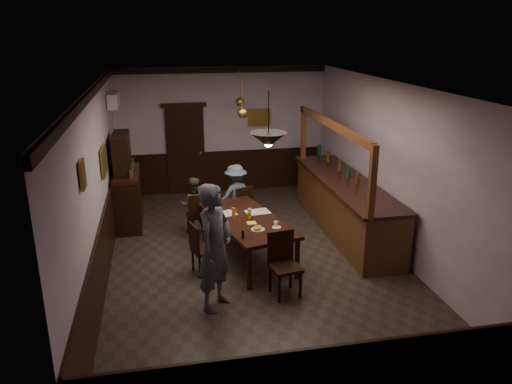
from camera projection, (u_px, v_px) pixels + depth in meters
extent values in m
cube|color=#2D2621|center=(254.00, 259.00, 8.75)|extent=(5.00, 8.00, 0.01)
cube|color=white|center=(254.00, 86.00, 7.80)|extent=(5.00, 8.00, 0.01)
cube|color=#B49BB2|center=(222.00, 131.00, 12.00)|extent=(5.00, 0.01, 3.00)
cube|color=#B49BB2|center=(338.00, 301.00, 4.55)|extent=(5.00, 0.01, 3.00)
cube|color=#B49BB2|center=(98.00, 186.00, 7.81)|extent=(0.01, 8.00, 3.00)
cube|color=#B49BB2|center=(394.00, 169.00, 8.74)|extent=(0.01, 8.00, 3.00)
cube|color=black|center=(247.00, 220.00, 8.56)|extent=(1.50, 2.38, 0.06)
cube|color=black|center=(249.00, 269.00, 7.64)|extent=(0.07, 0.07, 0.69)
cube|color=black|center=(297.00, 259.00, 7.98)|extent=(0.07, 0.07, 0.69)
cube|color=black|center=(204.00, 224.00, 9.39)|extent=(0.07, 0.07, 0.69)
cube|color=black|center=(245.00, 217.00, 9.73)|extent=(0.07, 0.07, 0.69)
cube|color=black|center=(197.00, 215.00, 9.64)|extent=(0.42, 0.42, 0.05)
cube|color=black|center=(198.00, 206.00, 9.41)|extent=(0.38, 0.08, 0.45)
cube|color=black|center=(204.00, 222.00, 9.89)|extent=(0.04, 0.04, 0.39)
cube|color=black|center=(188.00, 224.00, 9.80)|extent=(0.04, 0.04, 0.39)
cube|color=black|center=(207.00, 228.00, 9.61)|extent=(0.04, 0.04, 0.39)
cube|color=black|center=(191.00, 229.00, 9.52)|extent=(0.04, 0.04, 0.39)
cube|color=black|center=(240.00, 208.00, 10.00)|extent=(0.51, 0.51, 0.05)
cube|color=black|center=(245.00, 199.00, 9.78)|extent=(0.37, 0.19, 0.46)
cube|color=black|center=(242.00, 214.00, 10.28)|extent=(0.04, 0.04, 0.40)
cube|color=black|center=(229.00, 217.00, 10.11)|extent=(0.04, 0.04, 0.40)
cube|color=black|center=(251.00, 219.00, 10.03)|extent=(0.04, 0.04, 0.40)
cube|color=black|center=(237.00, 222.00, 9.86)|extent=(0.04, 0.04, 0.40)
cube|color=black|center=(285.00, 268.00, 7.44)|extent=(0.49, 0.49, 0.05)
cube|color=black|center=(280.00, 246.00, 7.53)|extent=(0.43, 0.11, 0.51)
cube|color=black|center=(279.00, 289.00, 7.31)|extent=(0.04, 0.04, 0.44)
cube|color=black|center=(300.00, 285.00, 7.43)|extent=(0.04, 0.04, 0.44)
cube|color=black|center=(270.00, 279.00, 7.61)|extent=(0.04, 0.04, 0.44)
cube|color=black|center=(291.00, 275.00, 7.73)|extent=(0.04, 0.04, 0.44)
cube|color=black|center=(205.00, 250.00, 8.15)|extent=(0.47, 0.47, 0.05)
cube|color=black|center=(194.00, 238.00, 7.99)|extent=(0.14, 0.37, 0.45)
cube|color=black|center=(217.00, 264.00, 8.15)|extent=(0.04, 0.04, 0.39)
cube|color=black|center=(210.00, 256.00, 8.41)|extent=(0.04, 0.04, 0.39)
cube|color=black|center=(200.00, 268.00, 8.02)|extent=(0.04, 0.04, 0.39)
cube|color=black|center=(193.00, 260.00, 8.27)|extent=(0.04, 0.04, 0.39)
imported|color=#4C4E57|center=(215.00, 247.00, 7.00)|extent=(0.77, 0.81, 1.86)
imported|color=#485432|center=(194.00, 205.00, 9.76)|extent=(0.57, 0.46, 1.12)
imported|color=slate|center=(236.00, 195.00, 10.10)|extent=(0.93, 0.72, 1.27)
cube|color=silver|center=(224.00, 214.00, 8.73)|extent=(0.50, 0.44, 0.01)
cube|color=silver|center=(257.00, 212.00, 8.84)|extent=(0.46, 0.36, 0.01)
cube|color=#F5EF5A|center=(252.00, 223.00, 8.36)|extent=(0.18, 0.18, 0.00)
cylinder|color=white|center=(277.00, 227.00, 8.16)|extent=(0.15, 0.15, 0.01)
imported|color=white|center=(276.00, 224.00, 8.20)|extent=(0.10, 0.10, 0.07)
cylinder|color=white|center=(258.00, 229.00, 8.07)|extent=(0.22, 0.22, 0.01)
torus|color=#C68C47|center=(257.00, 228.00, 8.04)|extent=(0.13, 0.13, 0.04)
torus|color=#C68C47|center=(258.00, 227.00, 8.08)|extent=(0.13, 0.13, 0.04)
cylinder|color=orange|center=(249.00, 216.00, 8.49)|extent=(0.07, 0.07, 0.12)
cylinder|color=#BF721E|center=(234.00, 213.00, 8.50)|extent=(0.06, 0.06, 0.20)
cylinder|color=silver|center=(250.00, 213.00, 8.61)|extent=(0.06, 0.06, 0.15)
cylinder|color=black|center=(243.00, 234.00, 7.72)|extent=(0.04, 0.04, 0.14)
cube|color=black|center=(128.00, 200.00, 10.17)|extent=(0.51, 1.44, 1.03)
cube|color=black|center=(126.00, 174.00, 9.99)|extent=(0.49, 1.38, 0.08)
cube|color=black|center=(122.00, 154.00, 9.85)|extent=(0.31, 0.92, 0.82)
cube|color=#4E2914|center=(345.00, 207.00, 9.80)|extent=(0.83, 3.87, 1.01)
cube|color=black|center=(346.00, 182.00, 9.63)|extent=(0.92, 3.96, 0.06)
cube|color=#4E2914|center=(331.00, 124.00, 9.21)|extent=(0.10, 3.78, 0.12)
cube|color=#4E2914|center=(370.00, 182.00, 7.66)|extent=(0.10, 0.10, 1.20)
cube|color=#4E2914|center=(302.00, 134.00, 11.09)|extent=(0.10, 0.10, 1.20)
cube|color=black|center=(186.00, 151.00, 11.93)|extent=(0.90, 0.06, 2.10)
cube|color=white|center=(113.00, 100.00, 10.23)|extent=(0.20, 0.85, 0.30)
cube|color=olive|center=(83.00, 175.00, 6.13)|extent=(0.04, 0.28, 0.36)
cube|color=olive|center=(104.00, 161.00, 8.50)|extent=(0.04, 0.62, 0.48)
cube|color=olive|center=(259.00, 117.00, 12.03)|extent=(0.55, 0.04, 0.42)
cylinder|color=black|center=(269.00, 116.00, 7.27)|extent=(0.02, 0.02, 0.72)
cone|color=black|center=(268.00, 140.00, 7.38)|extent=(0.56, 0.56, 0.22)
sphere|color=#FFD88C|center=(268.00, 143.00, 7.40)|extent=(0.12, 0.12, 0.12)
cylinder|color=#BF8C3F|center=(242.00, 95.00, 9.48)|extent=(0.02, 0.02, 0.70)
cone|color=#BF8C3F|center=(243.00, 113.00, 9.59)|extent=(0.20, 0.20, 0.22)
sphere|color=#FFD88C|center=(243.00, 115.00, 9.61)|extent=(0.12, 0.12, 0.12)
cylinder|color=#BF8C3F|center=(240.00, 86.00, 10.90)|extent=(0.02, 0.02, 0.70)
cone|color=#BF8C3F|center=(240.00, 102.00, 11.01)|extent=(0.20, 0.20, 0.22)
sphere|color=#FFD88C|center=(240.00, 104.00, 11.02)|extent=(0.12, 0.12, 0.12)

